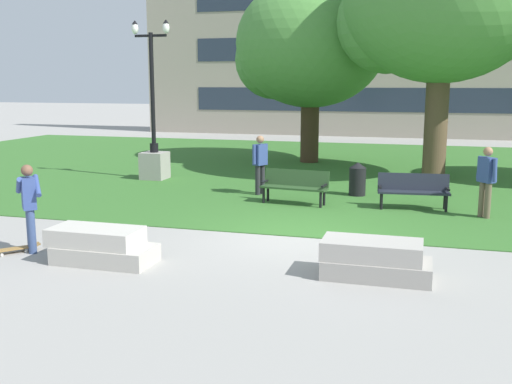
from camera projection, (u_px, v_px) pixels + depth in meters
name	position (u px, v px, depth m)	size (l,w,h in m)	color
ground_plane	(297.00, 237.00, 12.70)	(140.00, 140.00, 0.00)	gray
grass_lawn	(353.00, 171.00, 22.16)	(40.00, 20.00, 0.02)	#336628
concrete_block_center	(101.00, 246.00, 10.89)	(1.91, 0.90, 0.64)	#B2ADA3
concrete_block_left	(374.00, 260.00, 10.04)	(1.82, 0.90, 0.64)	#9E9991
person_skateboarder	(29.00, 203.00, 11.42)	(0.76, 0.53, 1.71)	#384C7A
skateboard	(13.00, 249.00, 11.50)	(0.81, 0.91, 0.14)	olive
park_bench_near_left	(295.00, 184.00, 16.03)	(1.85, 0.74, 0.90)	#284723
park_bench_near_right	(413.00, 189.00, 15.38)	(1.84, 0.70, 0.90)	#1E232D
lamp_post_right	(154.00, 148.00, 20.04)	(1.32, 0.80, 5.20)	gray
tree_near_right	(440.00, 1.00, 19.22)	(6.66, 6.34, 8.56)	brown
tree_far_right	(309.00, 45.00, 23.67)	(6.25, 5.95, 7.26)	#42301E
trash_bin	(357.00, 179.00, 17.20)	(0.49, 0.49, 0.96)	black
person_bystander_near_lawn	(260.00, 161.00, 17.27)	(0.39, 0.60, 1.71)	#28282D
person_bystander_far_lawn	(486.00, 178.00, 14.30)	(0.47, 0.62, 1.71)	brown
building_facade_distant	(366.00, 18.00, 34.93)	(27.60, 1.03, 13.80)	gray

